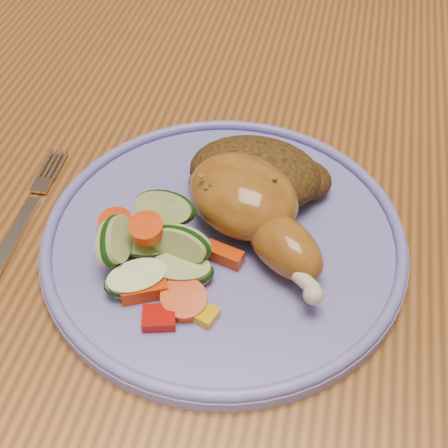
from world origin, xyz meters
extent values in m
cube|color=brown|center=(0.00, 0.00, 0.73)|extent=(0.90, 1.40, 0.04)
cube|color=brown|center=(-0.39, 0.64, 0.35)|extent=(0.06, 0.06, 0.71)
cube|color=#4C2D16|center=(0.00, 0.55, 0.43)|extent=(0.42, 0.42, 0.04)
cylinder|color=#4C2D16|center=(-0.18, 0.37, 0.21)|extent=(0.04, 0.04, 0.41)
cylinder|color=#4C2D16|center=(-0.18, 0.73, 0.21)|extent=(0.04, 0.04, 0.41)
cylinder|color=#4C2D16|center=(0.18, 0.37, 0.21)|extent=(0.04, 0.04, 0.41)
cylinder|color=#4C2D16|center=(0.18, 0.73, 0.21)|extent=(0.04, 0.04, 0.41)
cylinder|color=#6A69C1|center=(-0.05, -0.06, 0.76)|extent=(0.31, 0.31, 0.01)
torus|color=#6A69C1|center=(-0.05, -0.06, 0.77)|extent=(0.31, 0.31, 0.01)
ellipsoid|color=#975E1F|center=(-0.03, -0.04, 0.79)|extent=(0.13, 0.12, 0.05)
ellipsoid|color=#975E1F|center=(0.01, -0.08, 0.78)|extent=(0.09, 0.08, 0.04)
sphere|color=beige|center=(0.04, -0.12, 0.78)|extent=(0.02, 0.02, 0.02)
ellipsoid|color=#4A3112|center=(-0.03, -0.01, 0.78)|extent=(0.12, 0.09, 0.05)
ellipsoid|color=#4A3112|center=(0.01, 0.00, 0.78)|extent=(0.06, 0.05, 0.03)
ellipsoid|color=#4A3112|center=(-0.06, -0.01, 0.77)|extent=(0.05, 0.04, 0.02)
cube|color=#A50A05|center=(-0.07, -0.16, 0.77)|extent=(0.03, 0.03, 0.01)
cube|color=#E5A507|center=(-0.04, -0.15, 0.77)|extent=(0.02, 0.02, 0.01)
cylinder|color=#E34407|center=(-0.06, -0.14, 0.77)|extent=(0.03, 0.04, 0.02)
cylinder|color=#E34407|center=(-0.14, -0.08, 0.77)|extent=(0.03, 0.03, 0.02)
cube|color=#E34407|center=(-0.04, -0.09, 0.77)|extent=(0.03, 0.02, 0.01)
cylinder|color=#E34407|center=(-0.10, -0.10, 0.80)|extent=(0.03, 0.03, 0.02)
cube|color=#E34407|center=(-0.09, -0.14, 0.77)|extent=(0.04, 0.03, 0.01)
cylinder|color=#E34407|center=(-0.06, -0.14, 0.77)|extent=(0.03, 0.04, 0.02)
cylinder|color=#B8CA83|center=(-0.09, -0.07, 0.80)|extent=(0.05, 0.05, 0.04)
cylinder|color=#B8CA83|center=(-0.10, -0.13, 0.77)|extent=(0.07, 0.07, 0.03)
cylinder|color=#B8CA83|center=(-0.10, -0.10, 0.77)|extent=(0.05, 0.05, 0.02)
cylinder|color=#B8CA83|center=(-0.07, -0.12, 0.77)|extent=(0.05, 0.05, 0.02)
cylinder|color=#B8CA83|center=(-0.12, -0.11, 0.79)|extent=(0.04, 0.05, 0.05)
cylinder|color=#B8CA83|center=(-0.07, -0.10, 0.78)|extent=(0.05, 0.04, 0.05)
cube|color=silver|center=(-0.22, -0.10, 0.75)|extent=(0.02, 0.11, 0.00)
cube|color=silver|center=(-0.23, -0.03, 0.75)|extent=(0.02, 0.06, 0.00)
camera|label=1|loc=(0.03, -0.41, 1.16)|focal=50.00mm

